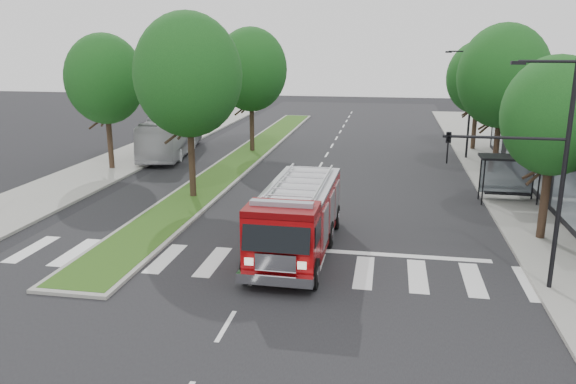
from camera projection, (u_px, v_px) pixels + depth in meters
name	position (u px, v px, depth m)	size (l,w,h in m)	color
ground	(277.00, 240.00, 24.94)	(140.00, 140.00, 0.00)	black
sidewalk_right	(523.00, 194.00, 32.29)	(5.00, 80.00, 0.15)	gray
sidewalk_left	(91.00, 175.00, 36.91)	(5.00, 80.00, 0.15)	gray
median	(246.00, 156.00, 43.07)	(3.00, 50.00, 0.15)	gray
bus_shelter	(510.00, 166.00, 30.25)	(3.20, 1.60, 2.61)	black
tree_right_near	(555.00, 116.00, 23.46)	(4.40, 4.40, 8.05)	black
tree_right_mid	(503.00, 76.00, 34.62)	(5.60, 5.60, 9.72)	black
tree_right_far	(478.00, 78.00, 44.30)	(5.00, 5.00, 8.73)	black
tree_median_near	(188.00, 75.00, 29.92)	(5.80, 5.80, 10.16)	black
tree_median_far	(251.00, 70.00, 43.32)	(5.60, 5.60, 9.72)	black
tree_left_mid	(105.00, 79.00, 37.17)	(5.20, 5.20, 9.16)	black
streetlight_right_near	(537.00, 160.00, 18.76)	(4.08, 0.22, 8.00)	black
streetlight_right_far	(468.00, 99.00, 41.04)	(2.11, 0.20, 8.00)	black
fire_engine	(297.00, 218.00, 23.11)	(2.87, 8.94, 3.08)	#620507
city_bus	(172.00, 134.00, 43.82)	(2.68, 11.46, 3.19)	#B4B5B9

